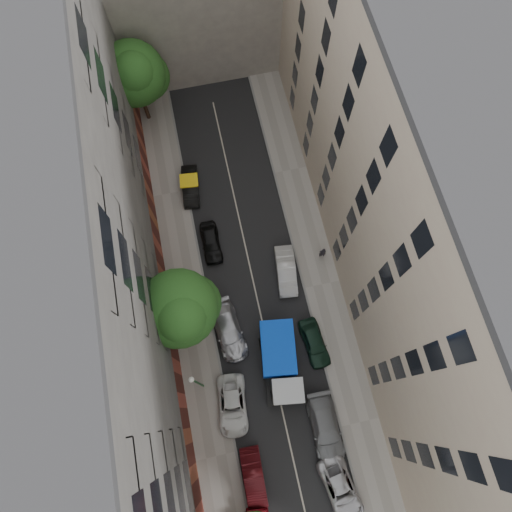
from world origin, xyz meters
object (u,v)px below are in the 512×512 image
object	(u,v)px
tarp_truck	(280,361)
car_left_4	(211,243)
car_left_2	(232,406)
car_right_1	(326,428)
car_left_5	(190,186)
lamp_post	(197,382)
car_right_0	(341,489)
tree_mid	(181,310)
car_right_2	(315,343)
car_right_3	(286,271)
pedestrian	(323,253)
car_left_1	(254,477)
car_left_3	(228,330)
tree_far	(135,76)

from	to	relation	value
tarp_truck	car_left_4	bearing A→B (deg)	115.65
car_left_2	car_right_1	world-z (taller)	car_right_1
car_right_1	car_left_5	bearing A→B (deg)	107.32
lamp_post	car_right_1	bearing A→B (deg)	-30.50
car_left_5	car_right_0	world-z (taller)	car_left_5
car_right_0	lamp_post	world-z (taller)	lamp_post
car_right_0	tree_mid	xyz separation A→B (m)	(-8.40, 13.89, 5.41)
car_right_0	car_right_2	bearing A→B (deg)	76.62
car_right_1	lamp_post	world-z (taller)	lamp_post
car_right_3	pedestrian	world-z (taller)	pedestrian
pedestrian	car_left_4	bearing A→B (deg)	-10.81
car_left_1	car_left_3	xyz separation A→B (m)	(0.29, 10.71, 0.06)
car_left_2	pedestrian	bearing A→B (deg)	53.26
tarp_truck	car_left_3	size ratio (longest dim) A/B	1.26
car_left_4	tree_mid	size ratio (longest dim) A/B	0.43
car_right_2	car_right_0	bearing A→B (deg)	-99.63
tree_mid	lamp_post	bearing A→B (deg)	-89.13
lamp_post	car_left_2	bearing A→B (deg)	-44.67
tarp_truck	car_right_0	distance (m)	9.82
car_right_1	car_left_2	bearing A→B (deg)	155.84
car_left_4	tree_far	distance (m)	15.13
tarp_truck	car_right_0	size ratio (longest dim) A/B	1.40
tarp_truck	car_left_3	world-z (taller)	tarp_truck
car_left_3	car_right_0	xyz separation A→B (m)	(5.60, -12.80, -0.10)
car_left_1	car_right_0	xyz separation A→B (m)	(5.89, -2.09, -0.04)
car_right_0	car_right_3	bearing A→B (deg)	81.02
car_right_2	tree_far	bearing A→B (deg)	107.03
car_right_0	tree_far	xyz separation A→B (m)	(-8.95, 34.22, 5.19)
car_left_2	car_right_1	size ratio (longest dim) A/B	0.90
tarp_truck	car_right_3	xyz separation A→B (m)	(2.20, 7.07, -0.84)
car_left_1	car_right_2	bearing A→B (deg)	52.90
tarp_truck	car_left_2	world-z (taller)	tarp_truck
car_right_0	car_right_3	xyz separation A→B (m)	(0.00, 16.60, 0.08)
car_left_2	car_left_3	size ratio (longest dim) A/B	0.91
car_left_4	car_right_3	bearing A→B (deg)	-33.91
car_right_2	lamp_post	size ratio (longest dim) A/B	0.56
car_left_5	car_right_1	distance (m)	22.72
car_left_3	tree_mid	world-z (taller)	tree_mid
car_left_5	car_right_1	xyz separation A→B (m)	(6.40, -21.80, 0.08)
car_right_0	pedestrian	bearing A→B (deg)	70.30
car_left_3	pedestrian	distance (m)	10.04
pedestrian	car_left_1	bearing A→B (deg)	66.73
car_left_1	car_right_0	size ratio (longest dim) A/B	0.90
car_right_3	lamp_post	distance (m)	11.82
car_left_4	car_right_1	world-z (taller)	car_right_1
tarp_truck	tree_far	world-z (taller)	tree_far
tree_far	pedestrian	xyz separation A→B (m)	(12.25, -16.79, -4.89)
car_left_3	car_right_3	world-z (taller)	car_left_3
car_left_2	tree_far	bearing A→B (deg)	102.12
car_right_2	tree_mid	xyz separation A→B (m)	(-9.20, 3.49, 5.36)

